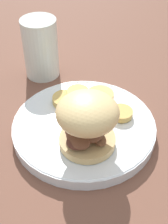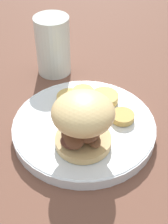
{
  "view_description": "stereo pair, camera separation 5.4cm",
  "coord_description": "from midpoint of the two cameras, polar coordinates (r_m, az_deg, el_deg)",
  "views": [
    {
      "loc": [
        0.05,
        -0.4,
        0.4
      ],
      "look_at": [
        0.0,
        0.0,
        0.05
      ],
      "focal_mm": 50.0,
      "sensor_mm": 36.0,
      "label": 1
    },
    {
      "loc": [
        0.11,
        -0.39,
        0.4
      ],
      "look_at": [
        0.0,
        0.0,
        0.05
      ],
      "focal_mm": 50.0,
      "sensor_mm": 36.0,
      "label": 2
    }
  ],
  "objects": [
    {
      "name": "sandwich",
      "position": [
        0.48,
        2.85,
        -1.99
      ],
      "size": [
        0.1,
        0.1,
        0.09
      ],
      "color": "tan",
      "rests_on": "dinner_plate"
    },
    {
      "name": "ground_plane",
      "position": [
        0.57,
        2.7,
        -3.65
      ],
      "size": [
        4.0,
        4.0,
        0.0
      ],
      "primitive_type": "plane",
      "color": "brown"
    },
    {
      "name": "drinking_glass",
      "position": [
        0.69,
        -3.43,
        11.94
      ],
      "size": [
        0.07,
        0.07,
        0.13
      ],
      "color": "silver",
      "rests_on": "ground_plane"
    },
    {
      "name": "potato_round_0",
      "position": [
        0.59,
        -0.05,
        2.4
      ],
      "size": [
        0.05,
        0.05,
        0.01
      ],
      "primitive_type": "cylinder",
      "color": "tan",
      "rests_on": "dinner_plate"
    },
    {
      "name": "potato_round_1",
      "position": [
        0.61,
        2.37,
        3.39
      ],
      "size": [
        0.04,
        0.04,
        0.01
      ],
      "primitive_type": "cylinder",
      "color": "#DBB766",
      "rests_on": "dinner_plate"
    },
    {
      "name": "potato_round_3",
      "position": [
        0.6,
        6.35,
        2.48
      ],
      "size": [
        0.05,
        0.05,
        0.02
      ],
      "primitive_type": "cylinder",
      "color": "#DBB766",
      "rests_on": "dinner_plate"
    },
    {
      "name": "potato_round_2",
      "position": [
        0.56,
        9.79,
        -0.95
      ],
      "size": [
        0.04,
        0.04,
        0.01
      ],
      "primitive_type": "cylinder",
      "color": "tan",
      "rests_on": "dinner_plate"
    },
    {
      "name": "dinner_plate",
      "position": [
        0.56,
        2.74,
        -2.78
      ],
      "size": [
        0.26,
        0.26,
        0.02
      ],
      "color": "white",
      "rests_on": "ground_plane"
    }
  ]
}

